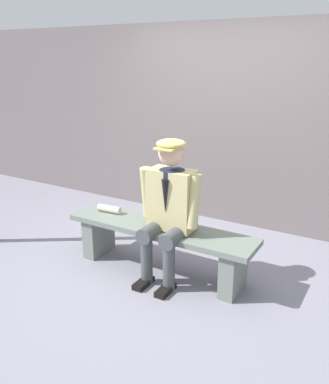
# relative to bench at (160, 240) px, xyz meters

# --- Properties ---
(ground_plane) EXTENTS (30.00, 30.00, 0.00)m
(ground_plane) POSITION_rel_bench_xyz_m (0.00, 0.00, -0.33)
(ground_plane) COLOR gray
(bench) EXTENTS (1.89, 0.43, 0.47)m
(bench) POSITION_rel_bench_xyz_m (0.00, 0.00, 0.00)
(bench) COLOR slate
(bench) RESTS_ON ground
(seated_man) EXTENTS (0.60, 0.55, 1.33)m
(seated_man) POSITION_rel_bench_xyz_m (-0.13, 0.06, 0.41)
(seated_man) COLOR tan
(seated_man) RESTS_ON ground
(rolled_magazine) EXTENTS (0.26, 0.09, 0.07)m
(rolled_magazine) POSITION_rel_bench_xyz_m (0.64, -0.05, 0.18)
(rolled_magazine) COLOR beige
(rolled_magazine) RESTS_ON bench
(stadium_wall) EXTENTS (12.00, 0.24, 2.41)m
(stadium_wall) POSITION_rel_bench_xyz_m (0.00, -1.65, 0.88)
(stadium_wall) COLOR slate
(stadium_wall) RESTS_ON ground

